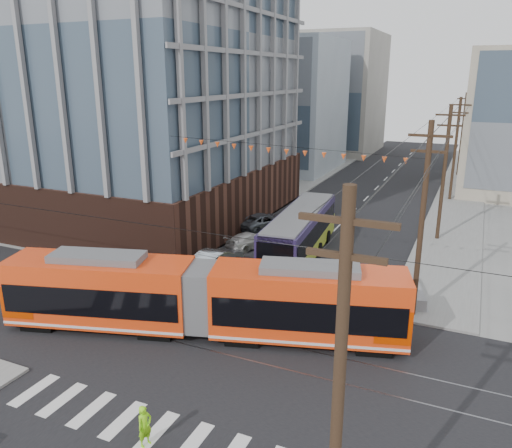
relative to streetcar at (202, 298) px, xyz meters
The scene contains 13 objects.
ground 5.10m from the streetcar, 71.85° to the right, with size 160.00×160.00×0.00m, color slate.
office_building 30.28m from the streetcar, 137.91° to the left, with size 30.00×25.00×28.60m, color #381E16.
bg_bldg_nw_near 50.51m from the streetcar, 108.10° to the left, with size 18.00×16.00×18.00m, color #8C99A5.
bg_bldg_nw_far 69.17m from the streetcar, 100.52° to the left, with size 16.00×18.00×20.00m, color gray.
utility_pole_near 14.85m from the streetcar, 46.38° to the right, with size 0.30×0.30×11.00m, color black.
utility_pole_far 52.62m from the streetcar, 79.07° to the left, with size 0.30×0.30×11.00m, color black.
streetcar is the anchor object (origin of this frame).
city_bus 13.12m from the streetcar, 86.35° to the left, with size 2.80×12.93×3.66m, color #271D44, non-canonical shape.
parked_car_silver 8.67m from the streetcar, 113.96° to the left, with size 1.72×4.94×1.63m, color #A4B1BB.
parked_car_white 13.90m from the streetcar, 104.51° to the left, with size 1.75×4.30×1.25m, color #BEBEBE.
parked_car_grey 18.90m from the streetcar, 103.35° to the left, with size 2.41×5.23×1.45m, color #535A63.
pedestrian 8.60m from the streetcar, 74.26° to the right, with size 0.60×0.39×1.65m, color #92FA16.
jersey_barrier 13.36m from the streetcar, 42.64° to the left, with size 0.94×4.17×0.83m, color slate.
Camera 1 is at (10.89, -16.12, 13.20)m, focal length 35.00 mm.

